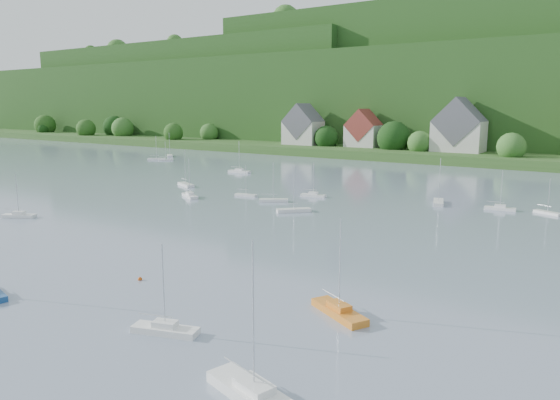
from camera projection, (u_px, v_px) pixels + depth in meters
name	position (u px, v px, depth m)	size (l,w,h in m)	color
far_shore_strip	(453.00, 153.00, 187.66)	(600.00, 60.00, 3.00)	#2F5720
forested_ridge	(499.00, 95.00, 239.61)	(620.00, 181.22, 69.89)	#1C3C13
village_building_0	(303.00, 128.00, 205.82)	(14.00, 10.40, 16.00)	beige
village_building_1	(363.00, 131.00, 193.86)	(12.00, 9.36, 14.00)	beige
village_building_2	(459.00, 130.00, 173.55)	(16.00, 11.44, 18.00)	beige
near_sailboat_3	(165.00, 328.00, 42.51)	(5.77, 3.20, 7.51)	white
near_sailboat_4	(254.00, 393.00, 32.81)	(7.99, 4.18, 10.38)	white
near_sailboat_5	(339.00, 310.00, 46.15)	(6.58, 4.70, 8.78)	orange
near_sailboat_6	(19.00, 215.00, 86.38)	(5.47, 3.97, 7.31)	white
mooring_buoy_2	(324.00, 309.00, 47.61)	(0.47, 0.47, 0.47)	#D65110
mooring_buoy_3	(140.00, 280.00, 55.51)	(0.45, 0.45, 0.45)	#D65110
far_sailboat_cluster	(388.00, 191.00, 111.12)	(192.93, 65.55, 8.71)	white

